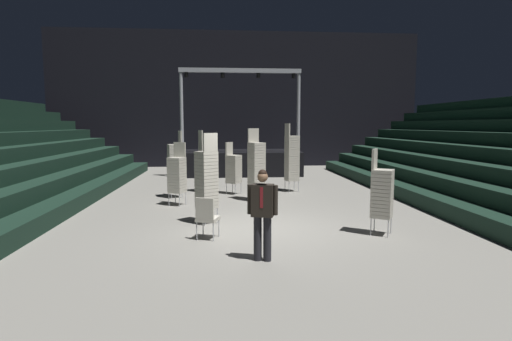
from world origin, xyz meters
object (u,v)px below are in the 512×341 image
(chair_stack_front_left, at_px, (175,164))
(chair_stack_rear_centre, at_px, (177,174))
(chair_stack_mid_left, at_px, (256,165))
(stage_riser, at_px, (240,161))
(chair_stack_rear_right, at_px, (206,161))
(man_with_tie, at_px, (262,210))
(chair_stack_front_right, at_px, (382,192))
(chair_stack_rear_left, at_px, (207,179))
(chair_stack_mid_centre, at_px, (292,158))
(chair_stack_mid_right, at_px, (233,168))
(loose_chair_near_man, at_px, (207,215))

(chair_stack_front_left, bearing_deg, chair_stack_rear_centre, 170.80)
(chair_stack_mid_left, bearing_deg, stage_riser, -116.37)
(chair_stack_rear_right, bearing_deg, man_with_tie, -11.23)
(stage_riser, bearing_deg, chair_stack_mid_left, -88.12)
(chair_stack_front_left, xyz_separation_m, chair_stack_front_right, (5.24, -5.21, -0.17))
(chair_stack_rear_left, height_order, chair_stack_rear_right, same)
(man_with_tie, relative_size, chair_stack_mid_left, 0.71)
(chair_stack_front_left, height_order, chair_stack_rear_right, same)
(chair_stack_rear_centre, bearing_deg, chair_stack_mid_left, -141.91)
(chair_stack_rear_left, xyz_separation_m, chair_stack_rear_right, (-0.22, 4.94, 0.00))
(chair_stack_mid_left, bearing_deg, chair_stack_front_left, -44.76)
(chair_stack_mid_left, height_order, chair_stack_mid_centre, chair_stack_mid_centre)
(chair_stack_rear_left, bearing_deg, chair_stack_mid_right, 43.19)
(chair_stack_front_left, relative_size, chair_stack_mid_left, 0.96)
(chair_stack_front_left, bearing_deg, stage_riser, -38.76)
(chair_stack_front_left, height_order, loose_chair_near_man, chair_stack_front_left)
(stage_riser, distance_m, chair_stack_rear_centre, 8.27)
(chair_stack_mid_centre, relative_size, chair_stack_rear_right, 1.11)
(chair_stack_rear_centre, bearing_deg, stage_riser, -80.84)
(chair_stack_front_left, distance_m, chair_stack_rear_left, 4.01)
(chair_stack_front_left, height_order, chair_stack_mid_centre, chair_stack_mid_centre)
(man_with_tie, bearing_deg, chair_stack_front_left, -55.78)
(chair_stack_mid_right, bearing_deg, chair_stack_rear_centre, -7.09)
(man_with_tie, relative_size, chair_stack_rear_centre, 0.87)
(loose_chair_near_man, bearing_deg, stage_riser, 102.28)
(man_with_tie, xyz_separation_m, chair_stack_mid_centre, (1.87, 7.75, 0.32))
(chair_stack_mid_centre, height_order, chair_stack_rear_left, chair_stack_mid_centre)
(chair_stack_mid_right, xyz_separation_m, loose_chair_near_man, (-0.74, -5.83, -0.41))
(man_with_tie, xyz_separation_m, chair_stack_mid_left, (0.38, 5.97, 0.23))
(chair_stack_front_left, bearing_deg, chair_stack_mid_left, -124.39)
(stage_riser, xyz_separation_m, man_with_tie, (-0.14, -13.33, 0.30))
(chair_stack_front_right, xyz_separation_m, chair_stack_mid_right, (-3.22, 5.76, -0.04))
(chair_stack_mid_right, xyz_separation_m, chair_stack_rear_left, (-0.79, -4.37, 0.21))
(chair_stack_mid_left, xyz_separation_m, chair_stack_rear_right, (-1.74, 1.93, -0.04))
(chair_stack_rear_left, distance_m, loose_chair_near_man, 1.59)
(chair_stack_rear_left, bearing_deg, chair_stack_front_right, -55.64)
(chair_stack_mid_right, distance_m, chair_stack_mid_centre, 2.27)
(stage_riser, relative_size, chair_stack_rear_right, 2.62)
(chair_stack_front_left, distance_m, chair_stack_front_right, 7.39)
(stage_riser, distance_m, man_with_tie, 13.33)
(chair_stack_front_left, xyz_separation_m, loose_chair_near_man, (1.27, -5.28, -0.62))
(chair_stack_front_left, height_order, chair_stack_mid_right, chair_stack_front_left)
(chair_stack_front_right, relative_size, chair_stack_mid_left, 0.82)
(chair_stack_mid_right, distance_m, chair_stack_rear_right, 1.18)
(chair_stack_front_right, distance_m, chair_stack_rear_centre, 6.31)
(loose_chair_near_man, bearing_deg, chair_stack_front_left, 121.75)
(man_with_tie, bearing_deg, chair_stack_rear_right, -65.22)
(chair_stack_front_right, bearing_deg, chair_stack_mid_left, -118.15)
(man_with_tie, bearing_deg, chair_stack_mid_left, -78.62)
(chair_stack_mid_left, bearing_deg, chair_stack_rear_right, -76.24)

